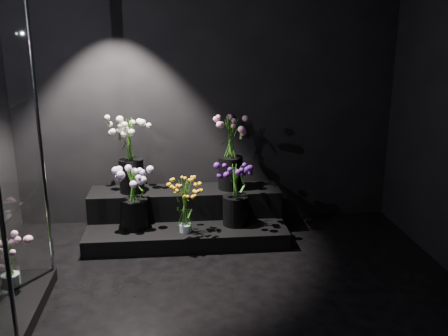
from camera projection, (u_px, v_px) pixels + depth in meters
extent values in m
plane|color=black|center=(226.00, 318.00, 3.64)|extent=(4.00, 4.00, 0.00)
plane|color=black|center=(207.00, 92.00, 5.17)|extent=(4.00, 0.00, 4.00)
plane|color=black|center=(301.00, 277.00, 1.34)|extent=(4.00, 0.00, 4.00)
cube|color=black|center=(186.00, 229.00, 5.04)|extent=(1.95, 0.87, 0.16)
cube|color=black|center=(185.00, 202.00, 5.19)|extent=(1.95, 0.43, 0.27)
cylinder|color=white|center=(185.00, 221.00, 4.74)|extent=(0.13, 0.13, 0.21)
cylinder|color=black|center=(135.00, 214.00, 4.83)|extent=(0.25, 0.25, 0.29)
cylinder|color=black|center=(235.00, 210.00, 4.92)|extent=(0.25, 0.25, 0.29)
cylinder|color=black|center=(132.00, 175.00, 5.03)|extent=(0.25, 0.25, 0.34)
cylinder|color=black|center=(230.00, 173.00, 5.14)|extent=(0.25, 0.25, 0.34)
cylinder|color=white|center=(9.00, 269.00, 3.86)|extent=(0.15, 0.15, 0.28)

